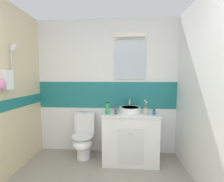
% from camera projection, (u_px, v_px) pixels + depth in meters
% --- Properties ---
extents(wall_back_tiled, '(3.20, 0.20, 2.50)m').
position_uv_depth(wall_back_tiled, '(107.00, 86.00, 2.87)').
color(wall_back_tiled, white).
rests_on(wall_back_tiled, ground_plane).
extents(wall_right_plain, '(0.10, 3.48, 2.50)m').
position_uv_depth(wall_right_plain, '(224.00, 95.00, 1.53)').
color(wall_right_plain, white).
rests_on(wall_right_plain, ground_plane).
extents(vanity_cabinet, '(0.92, 0.59, 0.85)m').
position_uv_depth(vanity_cabinet, '(130.00, 136.00, 2.58)').
color(vanity_cabinet, white).
rests_on(vanity_cabinet, ground_plane).
extents(sink_basin, '(0.36, 0.41, 0.20)m').
position_uv_depth(sink_basin, '(130.00, 109.00, 2.54)').
color(sink_basin, white).
rests_on(sink_basin, vanity_cabinet).
extents(toilet, '(0.37, 0.50, 0.79)m').
position_uv_depth(toilet, '(84.00, 137.00, 2.69)').
color(toilet, white).
rests_on(toilet, ground_plane).
extents(toothbrush_cup, '(0.07, 0.07, 0.23)m').
position_uv_depth(toothbrush_cup, '(146.00, 111.00, 2.36)').
color(toothbrush_cup, '#B2ADA3').
rests_on(toothbrush_cup, vanity_cabinet).
extents(soap_dispenser, '(0.05, 0.05, 0.17)m').
position_uv_depth(soap_dispenser, '(116.00, 110.00, 2.38)').
color(soap_dispenser, '#4C4C51').
rests_on(soap_dispenser, vanity_cabinet).
extents(perfume_flask_small, '(0.04, 0.03, 0.09)m').
position_uv_depth(perfume_flask_small, '(154.00, 112.00, 2.36)').
color(perfume_flask_small, '#2659B2').
rests_on(perfume_flask_small, vanity_cabinet).
extents(mouthwash_bottle, '(0.06, 0.06, 0.20)m').
position_uv_depth(mouthwash_bottle, '(107.00, 108.00, 2.38)').
color(mouthwash_bottle, green).
rests_on(mouthwash_bottle, vanity_cabinet).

